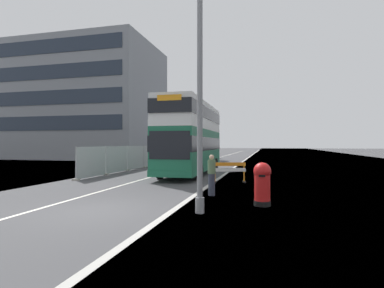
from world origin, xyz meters
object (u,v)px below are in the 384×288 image
object	(u,v)px
car_oncoming_near	(202,153)
car_receding_mid	(207,152)
roadworks_barrier	(229,170)
pedestrian_at_kerb	(212,175)
lamppost_foreground	(200,94)
red_pillar_postbox	(262,182)
double_decker_bus	(192,137)

from	to	relation	value
car_oncoming_near	car_receding_mid	distance (m)	7.16
roadworks_barrier	pedestrian_at_kerb	world-z (taller)	pedestrian_at_kerb
lamppost_foreground	car_receding_mid	size ratio (longest dim) A/B	1.83
red_pillar_postbox	double_decker_bus	bearing A→B (deg)	116.64
roadworks_barrier	car_receding_mid	size ratio (longest dim) A/B	0.42
double_decker_bus	roadworks_barrier	distance (m)	5.73
red_pillar_postbox	roadworks_barrier	bearing A→B (deg)	107.56
lamppost_foreground	car_receding_mid	bearing A→B (deg)	100.91
roadworks_barrier	car_receding_mid	xyz separation A→B (m)	(-6.80, 27.61, 0.22)
lamppost_foreground	roadworks_barrier	bearing A→B (deg)	90.18
pedestrian_at_kerb	double_decker_bus	bearing A→B (deg)	109.34
double_decker_bus	car_receding_mid	world-z (taller)	double_decker_bus
double_decker_bus	red_pillar_postbox	distance (m)	11.78
roadworks_barrier	car_receding_mid	bearing A→B (deg)	103.84
double_decker_bus	pedestrian_at_kerb	distance (m)	9.46
pedestrian_at_kerb	car_oncoming_near	bearing A→B (deg)	103.26
car_oncoming_near	pedestrian_at_kerb	bearing A→B (deg)	-76.74
roadworks_barrier	car_oncoming_near	bearing A→B (deg)	106.55
lamppost_foreground	car_oncoming_near	xyz separation A→B (m)	(-6.11, 28.29, -2.84)
car_receding_mid	red_pillar_postbox	bearing A→B (deg)	-75.47
red_pillar_postbox	pedestrian_at_kerb	world-z (taller)	pedestrian_at_kerb
roadworks_barrier	pedestrian_at_kerb	bearing A→B (deg)	-92.57
car_oncoming_near	pedestrian_at_kerb	world-z (taller)	car_oncoming_near
red_pillar_postbox	pedestrian_at_kerb	size ratio (longest dim) A/B	0.89
lamppost_foreground	car_oncoming_near	distance (m)	29.08
double_decker_bus	roadworks_barrier	bearing A→B (deg)	-52.49
double_decker_bus	pedestrian_at_kerb	size ratio (longest dim) A/B	6.51
pedestrian_at_kerb	roadworks_barrier	bearing A→B (deg)	87.43
double_decker_bus	red_pillar_postbox	world-z (taller)	double_decker_bus
car_oncoming_near	pedestrian_at_kerb	xyz separation A→B (m)	(5.88, -24.98, -0.09)
pedestrian_at_kerb	red_pillar_postbox	bearing A→B (deg)	-37.35
double_decker_bus	red_pillar_postbox	size ratio (longest dim) A/B	7.36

